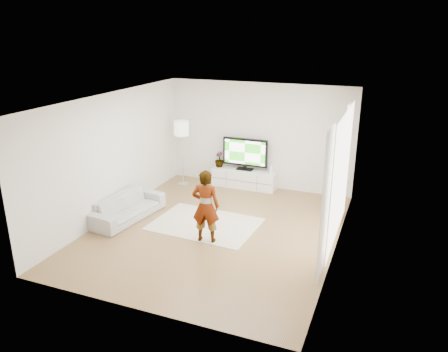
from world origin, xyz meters
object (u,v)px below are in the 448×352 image
at_px(media_console, 244,178).
at_px(sofa, 127,207).
at_px(floor_lamp, 182,131).
at_px(player, 206,206).
at_px(rug, 205,224).
at_px(television, 245,153).

height_order(media_console, sofa, sofa).
bearing_deg(floor_lamp, sofa, -93.01).
bearing_deg(player, rug, -74.82).
xyz_separation_m(television, floor_lamp, (-1.65, -0.44, 0.55)).
bearing_deg(floor_lamp, player, -55.51).
distance_m(television, rug, 2.77).
relative_size(rug, sofa, 1.19).
distance_m(rug, floor_lamp, 3.09).
distance_m(media_console, sofa, 3.43).
relative_size(television, player, 0.82).
distance_m(television, floor_lamp, 1.79).
distance_m(rug, sofa, 1.81).
bearing_deg(media_console, floor_lamp, -165.82).
relative_size(media_console, television, 1.40).
bearing_deg(floor_lamp, rug, -52.98).
relative_size(rug, player, 1.50).
bearing_deg(rug, media_console, 89.47).
bearing_deg(media_console, player, -84.41).
bearing_deg(television, player, -84.46).
relative_size(television, sofa, 0.65).
xyz_separation_m(sofa, floor_lamp, (0.13, 2.52, 1.23)).
xyz_separation_m(media_console, rug, (-0.02, -2.57, -0.24)).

